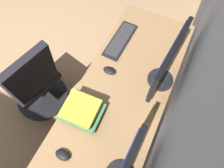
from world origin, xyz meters
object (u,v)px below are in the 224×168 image
at_px(book_stack_near, 81,110).
at_px(office_chair, 34,83).
at_px(monitor_secondary, 168,62).
at_px(mouse_main, 109,71).
at_px(keyboard_main, 120,40).
at_px(mouse_spare, 63,155).
at_px(drawer_pedestal, 116,126).

bearing_deg(book_stack_near, office_chair, -101.69).
distance_m(monitor_secondary, book_stack_near, 0.67).
bearing_deg(mouse_main, book_stack_near, -3.79).
bearing_deg(office_chair, keyboard_main, 134.09).
height_order(mouse_spare, office_chair, office_chair).
bearing_deg(keyboard_main, monitor_secondary, 63.34).
distance_m(mouse_spare, book_stack_near, 0.31).
distance_m(mouse_spare, office_chair, 0.84).
relative_size(mouse_spare, office_chair, 0.11).
xyz_separation_m(drawer_pedestal, office_chair, (-0.01, -0.84, 0.11)).
xyz_separation_m(monitor_secondary, mouse_spare, (0.80, -0.38, -0.23)).
relative_size(drawer_pedestal, mouse_main, 6.68).
bearing_deg(office_chair, mouse_main, 112.06).
height_order(mouse_spare, book_stack_near, book_stack_near).
relative_size(drawer_pedestal, book_stack_near, 2.43).
height_order(book_stack_near, office_chair, office_chair).
xyz_separation_m(monitor_secondary, book_stack_near, (0.50, -0.41, -0.19)).
bearing_deg(monitor_secondary, office_chair, -70.59).
bearing_deg(mouse_spare, monitor_secondary, 154.37).
height_order(monitor_secondary, office_chair, monitor_secondary).
height_order(keyboard_main, office_chair, office_chair).
xyz_separation_m(book_stack_near, office_chair, (-0.13, -0.63, -0.33)).
distance_m(keyboard_main, mouse_spare, 1.02).
relative_size(monitor_secondary, office_chair, 0.55).
xyz_separation_m(keyboard_main, book_stack_near, (0.71, 0.02, 0.05)).
xyz_separation_m(drawer_pedestal, keyboard_main, (-0.60, -0.24, 0.39)).
bearing_deg(mouse_main, keyboard_main, -171.14).
xyz_separation_m(mouse_main, office_chair, (0.26, -0.65, -0.29)).
height_order(keyboard_main, mouse_main, mouse_main).
relative_size(mouse_main, book_stack_near, 0.36).
height_order(monitor_secondary, mouse_main, monitor_secondary).
bearing_deg(mouse_spare, office_chair, -123.51).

